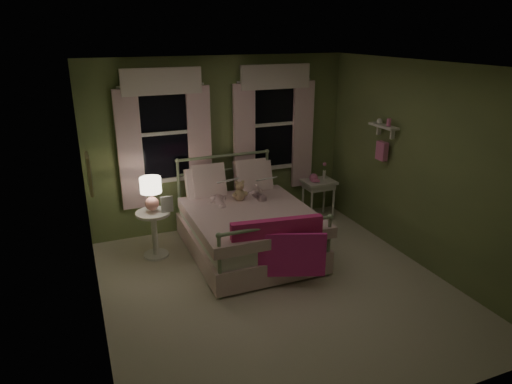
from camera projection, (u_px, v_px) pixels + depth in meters
name	position (u px, v px, depth m)	size (l,w,h in m)	color
room_shell	(279.00, 186.00, 5.07)	(4.20, 4.20, 4.20)	beige
bed	(247.00, 226.00, 6.29)	(1.58, 2.04, 1.18)	white
pink_throw	(278.00, 242.00, 5.32)	(1.10, 0.43, 0.71)	#DD2B79
child_left	(217.00, 182.00, 6.38)	(0.27, 0.17, 0.73)	#F7D1DD
child_right	(254.00, 180.00, 6.59)	(0.32, 0.25, 0.65)	#F7D1DD
book_left	(222.00, 185.00, 6.15)	(0.20, 0.27, 0.03)	beige
book_right	(261.00, 183.00, 6.36)	(0.20, 0.27, 0.02)	beige
teddy_bear	(240.00, 192.00, 6.39)	(0.23, 0.18, 0.30)	tan
nightstand_left	(154.00, 228.00, 6.15)	(0.46, 0.46, 0.65)	white
table_lamp	(151.00, 190.00, 5.97)	(0.28, 0.28, 0.46)	#DE8E83
book_nightstand	(161.00, 212.00, 6.04)	(0.16, 0.22, 0.02)	beige
nightstand_right	(319.00, 186.00, 7.36)	(0.50, 0.40, 0.64)	white
pink_toy	(314.00, 178.00, 7.27)	(0.14, 0.20, 0.14)	pink
bud_vase	(324.00, 171.00, 7.37)	(0.06, 0.06, 0.28)	white
window_left	(164.00, 129.00, 6.43)	(1.34, 0.13, 1.96)	black
window_right	(274.00, 120.00, 7.04)	(1.34, 0.13, 1.96)	black
wall_shelf	(383.00, 139.00, 6.28)	(0.15, 0.50, 0.60)	white
framed_picture	(89.00, 174.00, 4.84)	(0.03, 0.32, 0.42)	beige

